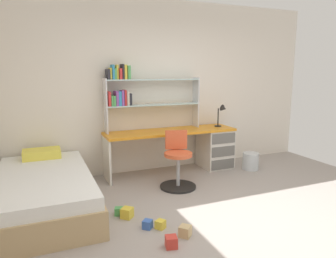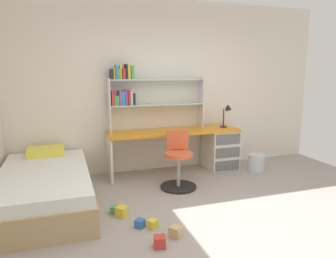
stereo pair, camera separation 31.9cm
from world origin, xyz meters
name	(u,v)px [view 1 (the left image)]	position (x,y,z in m)	size (l,w,h in m)	color
ground_plane	(232,228)	(0.00, 0.00, -0.01)	(5.83, 5.55, 0.02)	#9E938C
room_shell	(96,93)	(-1.19, 1.18, 1.40)	(5.83, 5.55, 2.79)	silver
desk	(202,145)	(0.71, 1.97, 0.41)	(2.15, 0.56, 0.71)	orange
bookshelf_hutch	(136,92)	(-0.40, 2.13, 1.33)	(1.57, 0.22, 1.05)	silver
desk_lamp	(222,112)	(1.08, 1.95, 0.96)	(0.20, 0.17, 0.38)	black
swivel_chair	(178,165)	(-0.05, 1.32, 0.32)	(0.52, 0.52, 0.81)	black
bed_platform	(45,191)	(-1.84, 1.25, 0.23)	(1.11, 2.03, 0.57)	tan
waste_bin	(251,161)	(1.44, 1.59, 0.14)	(0.27, 0.27, 0.29)	silver
toy_block_natural_0	(185,231)	(-0.56, 0.02, 0.06)	(0.11, 0.11, 0.11)	tan
toy_block_green_1	(119,211)	(-1.06, 0.75, 0.05)	(0.09, 0.09, 0.09)	#479E51
toy_block_blue_2	(148,224)	(-0.86, 0.32, 0.05)	(0.09, 0.09, 0.09)	#3860B7
toy_block_red_3	(171,242)	(-0.77, -0.11, 0.05)	(0.11, 0.11, 0.11)	red
toy_block_yellow_4	(127,213)	(-0.99, 0.65, 0.06)	(0.12, 0.12, 0.12)	gold
toy_block_yellow_5	(160,224)	(-0.73, 0.27, 0.05)	(0.09, 0.09, 0.09)	gold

